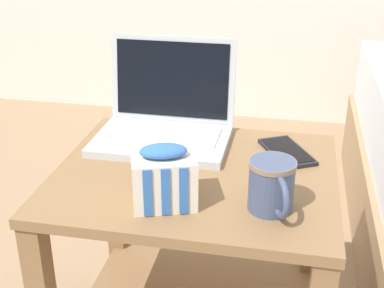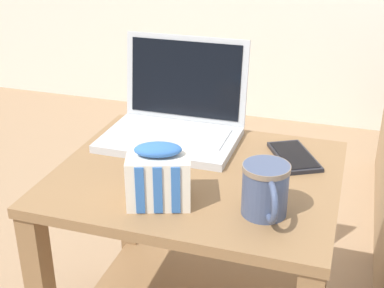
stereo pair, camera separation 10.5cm
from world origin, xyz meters
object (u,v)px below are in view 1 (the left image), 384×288
Objects in this scene: laptop at (165,120)px; snack_bag at (164,178)px; cell_phone at (287,152)px; mug_front_left at (272,184)px.

laptop is 2.24× the size of snack_bag.
laptop is at bearing 173.58° from cell_phone.
cell_phone is (0.29, -0.03, -0.04)m from laptop.
laptop is 0.38m from mug_front_left.
mug_front_left is (0.27, -0.28, 0.01)m from laptop.
cell_phone is at bearing 50.39° from snack_bag.
laptop reaches higher than mug_front_left.
mug_front_left reaches higher than cell_phone.
mug_front_left is 0.90× the size of snack_bag.
mug_front_left is at bearing -94.79° from cell_phone.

